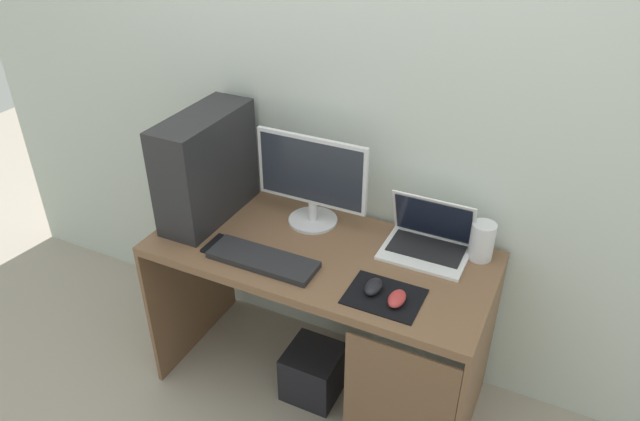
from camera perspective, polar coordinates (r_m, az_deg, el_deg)
ground_plane at (r=2.75m, az=0.00°, el=-16.32°), size 8.00×8.00×0.00m
wall_back at (r=2.28m, az=3.90°, el=12.54°), size 4.00×0.05×2.60m
desk at (r=2.34m, az=0.26°, el=-7.18°), size 1.33×0.61×0.73m
pc_tower at (r=2.43m, az=-10.98°, el=4.22°), size 0.19×0.48×0.45m
monitor at (r=2.33m, az=-0.80°, el=2.97°), size 0.47×0.20×0.39m
laptop at (r=2.28m, az=10.42°, el=-2.89°), size 0.32×0.24×0.22m
speaker at (r=2.27m, az=15.44°, el=-2.88°), size 0.09×0.09×0.15m
keyboard at (r=2.21m, az=-5.56°, el=-4.77°), size 0.42×0.14×0.02m
mousepad at (r=2.06m, az=6.26°, el=-8.28°), size 0.26×0.20×0.00m
mouse_left at (r=2.06m, az=5.21°, el=-7.37°), size 0.06×0.10×0.03m
mouse_right at (r=2.02m, az=7.48°, el=-8.48°), size 0.06×0.10×0.03m
cell_phone at (r=2.32m, az=-9.95°, el=-3.27°), size 0.07×0.13×0.01m
subwoofer at (r=2.64m, az=-0.63°, el=-15.39°), size 0.23×0.23×0.23m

